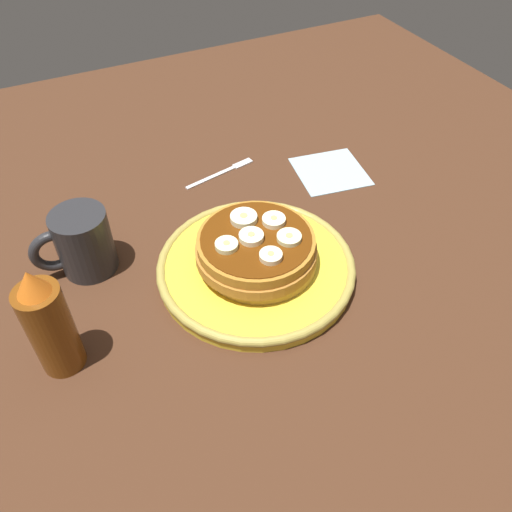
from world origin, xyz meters
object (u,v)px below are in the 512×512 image
pancake_stack (259,250)px  banana_slice_3 (225,243)px  banana_slice_1 (274,220)px  banana_slice_5 (289,238)px  banana_slice_4 (244,218)px  banana_slice_2 (267,257)px  banana_slice_0 (250,235)px  syrup_bottle (49,325)px  coffee_mug (81,242)px  napkin (330,171)px  plate (256,267)px  fork (224,171)px

pancake_stack → banana_slice_3: bearing=-6.1°
banana_slice_1 → banana_slice_5: 3.74cm
banana_slice_4 → banana_slice_2: bearing=86.3°
pancake_stack → banana_slice_0: size_ratio=5.01×
banana_slice_0 → banana_slice_4: 3.24cm
pancake_stack → banana_slice_2: (0.93, 4.05, 2.63)cm
banana_slice_0 → syrup_bottle: size_ratio=0.21×
banana_slice_2 → coffee_mug: (19.47, -15.02, -2.13)cm
banana_slice_3 → napkin: 30.04cm
banana_slice_5 → banana_slice_1: bearing=-86.5°
pancake_stack → plate: bearing=-3.0°
banana_slice_4 → coffee_mug: bearing=-20.1°
napkin → fork: (15.97, -7.58, 0.10)cm
banana_slice_1 → banana_slice_4: bearing=-31.4°
coffee_mug → napkin: 41.65cm
banana_slice_5 → coffee_mug: coffee_mug is taller
banana_slice_0 → napkin: bearing=-145.8°
banana_slice_1 → napkin: 23.49cm
banana_slice_4 → napkin: 25.12cm
coffee_mug → napkin: bearing=-173.9°
banana_slice_3 → banana_slice_4: bearing=-141.6°
banana_slice_1 → syrup_bottle: 29.65cm
coffee_mug → fork: 28.25cm
banana_slice_3 → coffee_mug: coffee_mug is taller
banana_slice_1 → banana_slice_4: (3.35, -2.05, 0.05)cm
banana_slice_4 → plate: bearing=90.0°
syrup_bottle → pancake_stack: bearing=-173.7°
banana_slice_1 → banana_slice_2: size_ratio=1.08×
banana_slice_5 → syrup_bottle: (29.53, 0.83, 0.05)cm
pancake_stack → fork: pancake_stack is taller
banana_slice_4 → banana_slice_3: bearing=38.4°
banana_slice_1 → banana_slice_5: bearing=93.5°
pancake_stack → coffee_mug: (20.39, -10.96, 0.50)cm
banana_slice_3 → banana_slice_4: 5.15cm
plate → banana_slice_0: banana_slice_0 is taller
pancake_stack → banana_slice_0: 2.92cm
banana_slice_3 → banana_slice_2: bearing=128.0°
plate → napkin: plate is taller
pancake_stack → napkin: size_ratio=1.43×
banana_slice_1 → coffee_mug: 25.20cm
plate → banana_slice_1: 6.73cm
napkin → banana_slice_2: bearing=41.8°
pancake_stack → banana_slice_1: 4.25cm
banana_slice_1 → coffee_mug: size_ratio=0.29×
plate → banana_slice_2: (0.49, 4.08, 5.61)cm
banana_slice_0 → coffee_mug: (19.31, -10.46, -2.16)cm
pancake_stack → banana_slice_1: (-2.91, -1.63, 2.63)cm
coffee_mug → syrup_bottle: size_ratio=0.71×
plate → banana_slice_5: 6.95cm
plate → banana_slice_1: size_ratio=8.64×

